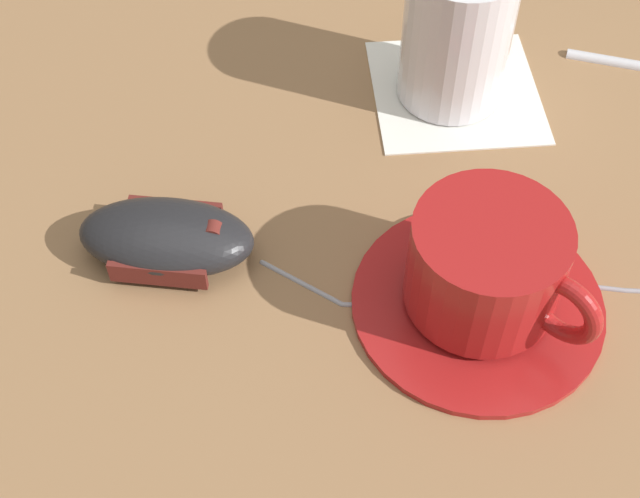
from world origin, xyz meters
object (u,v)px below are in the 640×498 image
saucer (478,302)px  drinking_glass (457,33)px  coffee_cup (489,266)px  computer_mouse (167,237)px

saucer → drinking_glass: bearing=16.8°
coffee_cup → computer_mouse: 0.19m
drinking_glass → computer_mouse: bearing=144.9°
saucer → drinking_glass: 0.19m
computer_mouse → saucer: bearing=-85.4°
coffee_cup → computer_mouse: (-0.02, 0.19, -0.02)m
coffee_cup → drinking_glass: (0.17, 0.05, 0.01)m
computer_mouse → drinking_glass: 0.24m
computer_mouse → coffee_cup: bearing=-85.2°
coffee_cup → computer_mouse: size_ratio=0.97×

